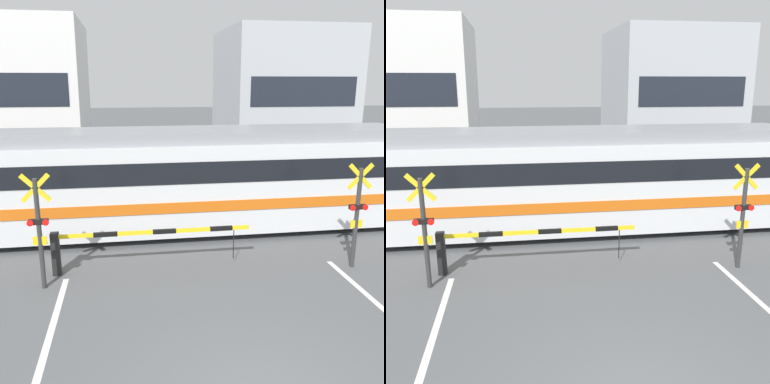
% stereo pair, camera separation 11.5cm
% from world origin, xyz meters
% --- Properties ---
extents(rail_track_near, '(50.00, 0.10, 0.08)m').
position_xyz_m(rail_track_near, '(0.00, 7.37, 0.04)').
color(rail_track_near, gray).
rests_on(rail_track_near, ground_plane).
extents(rail_track_far, '(50.00, 0.10, 0.08)m').
position_xyz_m(rail_track_far, '(0.00, 8.81, 0.04)').
color(rail_track_far, gray).
rests_on(rail_track_far, ground_plane).
extents(commuter_train, '(21.50, 2.85, 3.32)m').
position_xyz_m(commuter_train, '(-3.36, 8.09, 1.78)').
color(commuter_train, silver).
rests_on(commuter_train, ground_plane).
extents(crossing_barrier_near, '(5.09, 0.20, 1.13)m').
position_xyz_m(crossing_barrier_near, '(-2.25, 5.18, 0.82)').
color(crossing_barrier_near, black).
rests_on(crossing_barrier_near, ground_plane).
extents(crossing_barrier_far, '(5.09, 0.20, 1.13)m').
position_xyz_m(crossing_barrier_far, '(2.25, 10.65, 0.82)').
color(crossing_barrier_far, black).
rests_on(crossing_barrier_far, ground_plane).
extents(crossing_signal_left, '(0.68, 0.15, 2.79)m').
position_xyz_m(crossing_signal_left, '(-3.93, 4.48, 1.53)').
color(crossing_signal_left, '#333333').
rests_on(crossing_signal_left, ground_plane).
extents(crossing_signal_right, '(0.68, 0.15, 2.79)m').
position_xyz_m(crossing_signal_right, '(3.93, 4.48, 1.53)').
color(crossing_signal_right, '#333333').
rests_on(crossing_signal_right, ground_plane).
extents(pedestrian, '(0.38, 0.22, 1.56)m').
position_xyz_m(pedestrian, '(-0.85, 13.65, 0.89)').
color(pedestrian, '#23232D').
rests_on(pedestrian, ground_plane).
extents(building_left_of_street, '(5.66, 7.15, 7.98)m').
position_xyz_m(building_left_of_street, '(-6.91, 20.38, 3.99)').
color(building_left_of_street, white).
rests_on(building_left_of_street, ground_plane).
extents(building_right_of_street, '(6.99, 7.15, 7.77)m').
position_xyz_m(building_right_of_street, '(7.58, 20.38, 3.88)').
color(building_right_of_street, '#B2B7BC').
rests_on(building_right_of_street, ground_plane).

